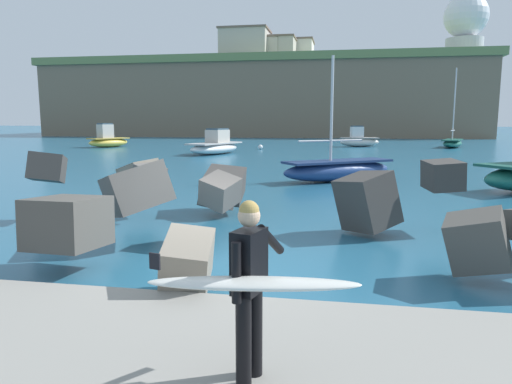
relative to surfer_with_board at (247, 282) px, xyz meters
name	(u,v)px	position (x,y,z in m)	size (l,w,h in m)	color
ground_plane	(212,269)	(-1.47, 4.08, -1.28)	(400.00, 400.00, 0.00)	#235B7A
walkway_path	(109,378)	(-1.47, 0.08, -1.16)	(48.00, 4.40, 0.24)	gray
breakwater_jetty	(385,200)	(1.76, 5.97, -0.19)	(32.61, 8.22, 2.62)	#4C4944
surfer_with_board	(247,282)	(0.00, 0.00, 0.00)	(2.11, 1.41, 1.78)	black
boat_near_left	(359,140)	(2.67, 45.84, -0.59)	(4.30, 2.51, 2.17)	beige
boat_near_centre	(108,140)	(-22.46, 40.64, -0.54)	(3.79, 4.67, 2.42)	#EAC64C
boat_near_right	(215,146)	(-9.20, 33.07, -0.62)	(3.96, 6.20, 2.07)	white
boat_mid_left	(338,169)	(0.72, 17.51, -0.75)	(5.44, 4.55, 5.51)	navy
boat_mid_right	(453,143)	(11.86, 46.13, -0.79)	(3.27, 5.52, 7.76)	#1E6656
mooring_buoy_inner	(260,147)	(-6.62, 39.85, -1.06)	(0.44, 0.44, 0.44)	silver
headland_bluff	(266,100)	(-13.18, 85.31, 5.19)	(73.20, 34.03, 12.88)	#756651
radar_dome	(466,23)	(19.98, 79.20, 16.77)	(6.85, 6.85, 9.68)	silver
station_building_west	(266,50)	(-12.47, 79.91, 13.60)	(5.03, 5.69, 3.97)	#B2ADA3
station_building_central	(276,49)	(-10.66, 80.37, 13.66)	(6.72, 6.15, 4.07)	#B2ADA3
station_building_east	(245,45)	(-15.82, 78.47, 14.24)	(8.34, 7.22, 5.25)	#B2ADA3
station_building_annex	(295,53)	(-8.04, 87.79, 13.94)	(6.83, 7.71, 4.63)	silver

